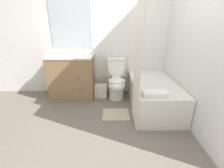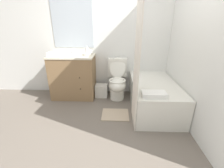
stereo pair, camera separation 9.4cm
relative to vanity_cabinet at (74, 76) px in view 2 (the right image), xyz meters
name	(u,v)px [view 2 (the right image)]	position (x,y,z in m)	size (l,w,h in m)	color
ground_plane	(106,140)	(0.77, -1.34, -0.45)	(14.00, 14.00, 0.00)	#6B6056
wall_back	(110,35)	(0.76, 0.29, 0.80)	(8.00, 0.06, 2.50)	silver
wall_right	(190,39)	(2.00, -0.54, 0.80)	(0.05, 2.61, 2.50)	silver
vanity_cabinet	(74,76)	(0.00, 0.00, 0.00)	(0.89, 0.57, 0.89)	olive
sink_faucet	(74,52)	(0.00, 0.18, 0.47)	(0.14, 0.12, 0.12)	silver
toilet	(117,81)	(0.91, -0.04, -0.07)	(0.38, 0.62, 0.83)	silver
bathtub	(153,95)	(1.58, -0.44, -0.20)	(0.77, 1.41, 0.50)	silver
shower_curtain	(137,63)	(1.18, -0.89, 0.51)	(0.02, 0.52, 1.91)	silver
wastebasket	(102,91)	(0.58, 0.00, -0.32)	(0.26, 0.22, 0.26)	silver
tissue_box	(88,53)	(0.32, 0.10, 0.48)	(0.13, 0.14, 0.11)	white
soap_dispenser	(87,52)	(0.32, -0.05, 0.52)	(0.06, 0.06, 0.19)	white
hand_towel_folded	(55,54)	(-0.28, -0.13, 0.48)	(0.24, 0.18, 0.09)	white
bath_towel_folded	(154,94)	(1.44, -0.99, 0.08)	(0.35, 0.19, 0.07)	white
bath_mat	(115,115)	(0.89, -0.73, -0.44)	(0.46, 0.37, 0.02)	tan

